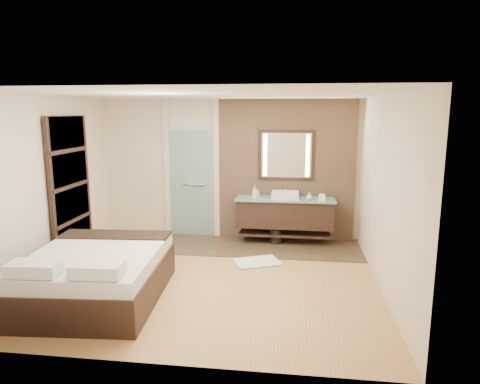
# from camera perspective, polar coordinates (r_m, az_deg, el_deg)

# --- Properties ---
(floor) EXTENTS (5.00, 5.00, 0.00)m
(floor) POSITION_cam_1_polar(r_m,az_deg,el_deg) (6.58, -4.35, -11.36)
(floor) COLOR #AE7B49
(floor) RESTS_ON ground
(tile_strip) EXTENTS (3.80, 1.30, 0.01)m
(tile_strip) POSITION_cam_1_polar(r_m,az_deg,el_deg) (7.99, 2.25, -7.26)
(tile_strip) COLOR #35281D
(tile_strip) RESTS_ON floor
(stone_wall) EXTENTS (2.60, 0.08, 2.70)m
(stone_wall) POSITION_cam_1_polar(r_m,az_deg,el_deg) (8.26, 6.16, 2.86)
(stone_wall) COLOR #A27A5D
(stone_wall) RESTS_ON floor
(vanity) EXTENTS (1.85, 0.55, 0.88)m
(vanity) POSITION_cam_1_polar(r_m,az_deg,el_deg) (8.11, 6.00, -2.81)
(vanity) COLOR black
(vanity) RESTS_ON stone_wall
(mirror_unit) EXTENTS (1.06, 0.04, 0.96)m
(mirror_unit) POSITION_cam_1_polar(r_m,az_deg,el_deg) (8.17, 6.19, 4.90)
(mirror_unit) COLOR black
(mirror_unit) RESTS_ON stone_wall
(frosted_door) EXTENTS (1.10, 0.12, 2.70)m
(frosted_door) POSITION_cam_1_polar(r_m,az_deg,el_deg) (8.52, -6.41, 1.70)
(frosted_door) COLOR silver
(frosted_door) RESTS_ON floor
(shoji_partition) EXTENTS (0.06, 1.20, 2.40)m
(shoji_partition) POSITION_cam_1_polar(r_m,az_deg,el_deg) (7.64, -21.65, 0.46)
(shoji_partition) COLOR black
(shoji_partition) RESTS_ON floor
(bed) EXTENTS (1.81, 2.19, 0.80)m
(bed) POSITION_cam_1_polar(r_m,az_deg,el_deg) (6.09, -18.61, -10.42)
(bed) COLOR black
(bed) RESTS_ON floor
(bath_mat) EXTENTS (0.86, 0.74, 0.02)m
(bath_mat) POSITION_cam_1_polar(r_m,az_deg,el_deg) (7.18, 2.27, -9.27)
(bath_mat) COLOR white
(bath_mat) RESTS_ON floor
(waste_bin) EXTENTS (0.23, 0.23, 0.28)m
(waste_bin) POSITION_cam_1_polar(r_m,az_deg,el_deg) (8.17, 4.80, -5.89)
(waste_bin) COLOR black
(waste_bin) RESTS_ON floor
(tissue_box) EXTENTS (0.13, 0.13, 0.10)m
(tissue_box) POSITION_cam_1_polar(r_m,az_deg,el_deg) (7.92, 10.87, -0.80)
(tissue_box) COLOR white
(tissue_box) RESTS_ON vanity
(soap_bottle_a) EXTENTS (0.12, 0.12, 0.23)m
(soap_bottle_a) POSITION_cam_1_polar(r_m,az_deg,el_deg) (8.01, 1.95, 0.01)
(soap_bottle_a) COLOR silver
(soap_bottle_a) RESTS_ON vanity
(soap_bottle_b) EXTENTS (0.10, 0.10, 0.16)m
(soap_bottle_b) POSITION_cam_1_polar(r_m,az_deg,el_deg) (8.14, 2.28, -0.08)
(soap_bottle_b) COLOR #B2B2B2
(soap_bottle_b) RESTS_ON vanity
(soap_bottle_c) EXTENTS (0.14, 0.14, 0.15)m
(soap_bottle_c) POSITION_cam_1_polar(r_m,az_deg,el_deg) (7.92, 9.24, -0.57)
(soap_bottle_c) COLOR #A7D2CB
(soap_bottle_c) RESTS_ON vanity
(cup) EXTENTS (0.14, 0.14, 0.09)m
(cup) POSITION_cam_1_polar(r_m,az_deg,el_deg) (8.16, 10.86, -0.50)
(cup) COLOR white
(cup) RESTS_ON vanity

